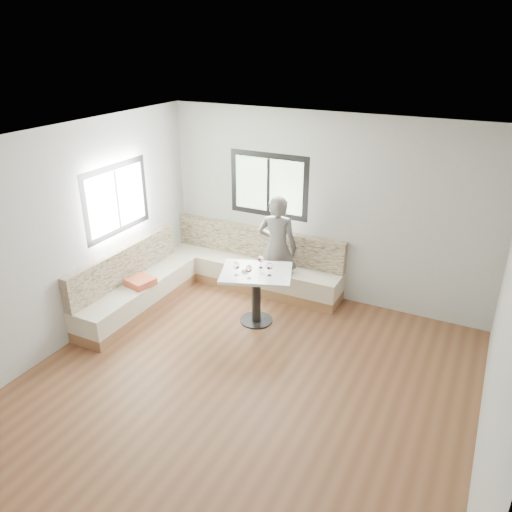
% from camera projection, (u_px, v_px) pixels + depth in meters
% --- Properties ---
extents(room, '(5.01, 5.01, 2.81)m').
position_uv_depth(room, '(242.00, 272.00, 5.38)').
color(room, brown).
rests_on(room, ground).
extents(banquette, '(2.90, 2.80, 0.95)m').
position_uv_depth(banquette, '(204.00, 276.00, 7.70)').
color(banquette, '#9A6B48').
rests_on(banquette, ground).
extents(table, '(1.15, 1.02, 0.78)m').
position_uv_depth(table, '(256.00, 284.00, 6.90)').
color(table, black).
rests_on(table, ground).
extents(person, '(0.65, 0.48, 1.65)m').
position_uv_depth(person, '(277.00, 248.00, 7.47)').
color(person, '#5B5754').
rests_on(person, ground).
extents(olive_ramekin, '(0.11, 0.11, 0.04)m').
position_uv_depth(olive_ramekin, '(245.00, 269.00, 6.83)').
color(olive_ramekin, white).
rests_on(olive_ramekin, table).
extents(wine_glass_a, '(0.09, 0.09, 0.19)m').
position_uv_depth(wine_glass_a, '(236.00, 266.00, 6.66)').
color(wine_glass_a, white).
rests_on(wine_glass_a, table).
extents(wine_glass_b, '(0.09, 0.09, 0.19)m').
position_uv_depth(wine_glass_b, '(249.00, 269.00, 6.58)').
color(wine_glass_b, white).
rests_on(wine_glass_b, table).
extents(wine_glass_c, '(0.09, 0.09, 0.19)m').
position_uv_depth(wine_glass_c, '(270.00, 267.00, 6.65)').
color(wine_glass_c, white).
rests_on(wine_glass_c, table).
extents(wine_glass_d, '(0.09, 0.09, 0.19)m').
position_uv_depth(wine_glass_d, '(261.00, 259.00, 6.88)').
color(wine_glass_d, white).
rests_on(wine_glass_d, table).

